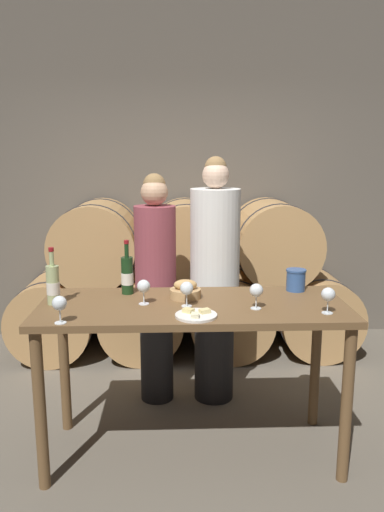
# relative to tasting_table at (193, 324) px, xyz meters

# --- Properties ---
(ground_plane) EXTENTS (10.00, 10.00, 0.00)m
(ground_plane) POSITION_rel_tasting_table_xyz_m (0.00, 0.00, -0.82)
(ground_plane) COLOR #665E51
(stone_wall_back) EXTENTS (10.00, 0.12, 3.20)m
(stone_wall_back) POSITION_rel_tasting_table_xyz_m (0.00, 2.16, 0.78)
(stone_wall_back) COLOR #60594F
(stone_wall_back) RESTS_ON ground_plane
(barrel_stack) EXTENTS (3.09, 0.83, 1.39)m
(barrel_stack) POSITION_rel_tasting_table_xyz_m (-0.00, 1.62, -0.18)
(barrel_stack) COLOR tan
(barrel_stack) RESTS_ON ground_plane
(tasting_table) EXTENTS (1.77, 0.72, 0.95)m
(tasting_table) POSITION_rel_tasting_table_xyz_m (0.00, 0.00, 0.00)
(tasting_table) COLOR brown
(tasting_table) RESTS_ON ground_plane
(person_left) EXTENTS (0.29, 0.29, 1.66)m
(person_left) POSITION_rel_tasting_table_xyz_m (-0.24, 0.70, 0.04)
(person_left) COLOR #232326
(person_left) RESTS_ON ground_plane
(person_right) EXTENTS (0.35, 0.35, 1.77)m
(person_right) POSITION_rel_tasting_table_xyz_m (0.18, 0.70, 0.08)
(person_right) COLOR #232326
(person_right) RESTS_ON ground_plane
(wine_bottle_red) EXTENTS (0.07, 0.07, 0.33)m
(wine_bottle_red) POSITION_rel_tasting_table_xyz_m (-0.39, 0.22, 0.24)
(wine_bottle_red) COLOR #193819
(wine_bottle_red) RESTS_ON tasting_table
(wine_bottle_white) EXTENTS (0.07, 0.07, 0.33)m
(wine_bottle_white) POSITION_rel_tasting_table_xyz_m (-0.80, 0.02, 0.24)
(wine_bottle_white) COLOR #ADBC7F
(wine_bottle_white) RESTS_ON tasting_table
(blue_crock) EXTENTS (0.13, 0.13, 0.14)m
(blue_crock) POSITION_rel_tasting_table_xyz_m (0.66, 0.25, 0.20)
(blue_crock) COLOR #335693
(blue_crock) RESTS_ON tasting_table
(bread_basket) EXTENTS (0.19, 0.19, 0.11)m
(bread_basket) POSITION_rel_tasting_table_xyz_m (-0.04, 0.11, 0.17)
(bread_basket) COLOR tan
(bread_basket) RESTS_ON tasting_table
(cheese_plate) EXTENTS (0.22, 0.22, 0.04)m
(cheese_plate) POSITION_rel_tasting_table_xyz_m (0.01, -0.24, 0.14)
(cheese_plate) COLOR white
(cheese_plate) RESTS_ON tasting_table
(wine_glass_far_left) EXTENTS (0.08, 0.08, 0.14)m
(wine_glass_far_left) POSITION_rel_tasting_table_xyz_m (-0.69, -0.31, 0.23)
(wine_glass_far_left) COLOR white
(wine_glass_far_left) RESTS_ON tasting_table
(wine_glass_left) EXTENTS (0.08, 0.08, 0.14)m
(wine_glass_left) POSITION_rel_tasting_table_xyz_m (-0.28, -0.00, 0.23)
(wine_glass_left) COLOR white
(wine_glass_left) RESTS_ON tasting_table
(wine_glass_center) EXTENTS (0.08, 0.08, 0.14)m
(wine_glass_center) POSITION_rel_tasting_table_xyz_m (-0.04, -0.05, 0.23)
(wine_glass_center) COLOR white
(wine_glass_center) RESTS_ON tasting_table
(wine_glass_right) EXTENTS (0.08, 0.08, 0.14)m
(wine_glass_right) POSITION_rel_tasting_table_xyz_m (0.35, -0.11, 0.23)
(wine_glass_right) COLOR white
(wine_glass_right) RESTS_ON tasting_table
(wine_glass_far_right) EXTENTS (0.08, 0.08, 0.14)m
(wine_glass_far_right) POSITION_rel_tasting_table_xyz_m (0.72, -0.20, 0.23)
(wine_glass_far_right) COLOR white
(wine_glass_far_right) RESTS_ON tasting_table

